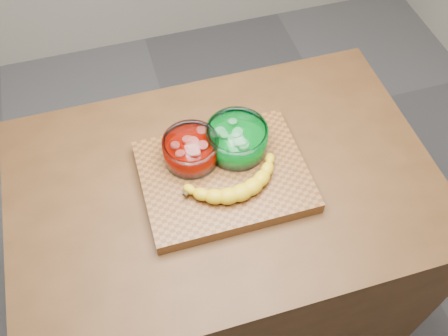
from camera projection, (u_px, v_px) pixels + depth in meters
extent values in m
plane|color=#5C5C60|center=(224.00, 299.00, 2.13)|extent=(3.50, 3.50, 0.00)
cube|color=#4F3017|center=(224.00, 252.00, 1.76)|extent=(1.20, 0.80, 0.90)
cube|color=brown|center=(224.00, 176.00, 1.38)|extent=(0.45, 0.35, 0.04)
cylinder|color=white|center=(191.00, 150.00, 1.36)|extent=(0.16, 0.16, 0.07)
cylinder|color=#BA0B00|center=(191.00, 152.00, 1.37)|extent=(0.13, 0.13, 0.04)
cylinder|color=#EC574A|center=(191.00, 145.00, 1.35)|extent=(0.13, 0.13, 0.02)
cylinder|color=white|center=(237.00, 139.00, 1.38)|extent=(0.17, 0.17, 0.08)
cylinder|color=#009820|center=(237.00, 142.00, 1.39)|extent=(0.15, 0.15, 0.05)
cylinder|color=#6EEB7C|center=(237.00, 134.00, 1.36)|extent=(0.14, 0.14, 0.02)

